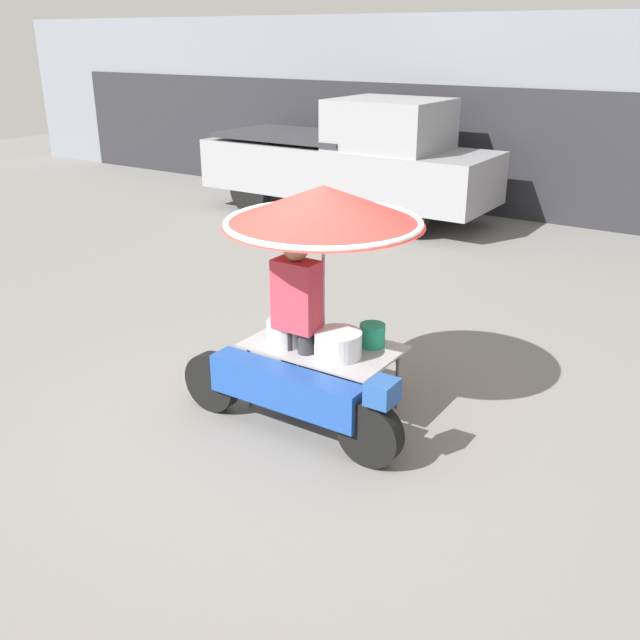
{
  "coord_description": "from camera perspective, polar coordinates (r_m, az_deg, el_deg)",
  "views": [
    {
      "loc": [
        3.08,
        -4.38,
        3.07
      ],
      "look_at": [
        0.02,
        0.25,
        0.85
      ],
      "focal_mm": 40.0,
      "sensor_mm": 36.0,
      "label": 1
    }
  ],
  "objects": [
    {
      "name": "pickup_truck",
      "position": [
        12.95,
        2.68,
        12.6
      ],
      "size": [
        5.34,
        1.77,
        2.09
      ],
      "color": "black",
      "rests_on": "ground"
    },
    {
      "name": "ground_plane",
      "position": [
        6.17,
        -1.47,
        -8.01
      ],
      "size": [
        36.0,
        36.0,
        0.0
      ],
      "primitive_type": "plane",
      "color": "slate"
    },
    {
      "name": "vendor_person",
      "position": [
        5.91,
        -1.86,
        0.22
      ],
      "size": [
        0.38,
        0.22,
        1.6
      ],
      "color": "#2D2D33",
      "rests_on": "ground"
    },
    {
      "name": "shopfront_building",
      "position": [
        13.88,
        21.18,
        14.81
      ],
      "size": [
        28.0,
        2.06,
        3.45
      ],
      "color": "gray",
      "rests_on": "ground"
    },
    {
      "name": "vendor_motorcycle_cart",
      "position": [
        5.75,
        -0.09,
        5.66
      ],
      "size": [
        2.1,
        1.64,
        1.98
      ],
      "color": "black",
      "rests_on": "ground"
    }
  ]
}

